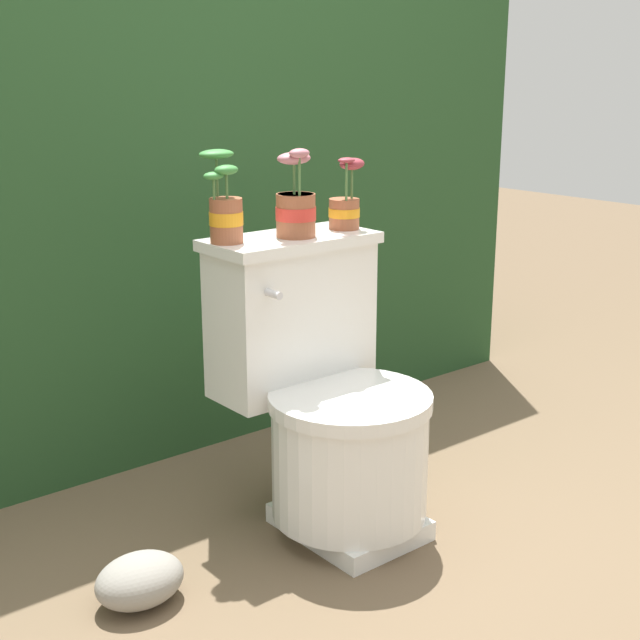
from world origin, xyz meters
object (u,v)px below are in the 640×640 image
potted_plant_left (225,208)px  potted_plant_middle (345,204)px  potted_plant_midleft (296,206)px  garden_stone (140,580)px  toilet (327,402)px

potted_plant_left → potted_plant_middle: 0.38m
potted_plant_midleft → potted_plant_middle: potted_plant_midleft is taller
potted_plant_left → potted_plant_midleft: 0.20m
potted_plant_left → garden_stone: 0.94m
potted_plant_midleft → potted_plant_middle: bearing=3.7°
garden_stone → toilet: bearing=4.0°
potted_plant_middle → toilet: bearing=-142.5°
toilet → garden_stone: 0.67m
potted_plant_middle → garden_stone: (-0.79, -0.18, -0.79)m
potted_plant_midleft → garden_stone: bearing=-164.2°
toilet → potted_plant_middle: bearing=37.5°
potted_plant_midleft → potted_plant_left: bearing=164.4°
toilet → potted_plant_left: 0.59m
toilet → potted_plant_left: (-0.19, 0.18, 0.53)m
toilet → potted_plant_middle: size_ratio=3.85×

